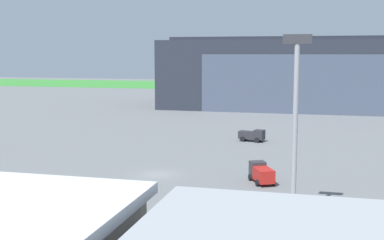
{
  "coord_description": "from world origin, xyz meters",
  "views": [
    {
      "loc": [
        19.34,
        -58.86,
        15.0
      ],
      "look_at": [
        -0.16,
        18.43,
        4.47
      ],
      "focal_mm": 47.62,
      "sensor_mm": 36.0,
      "label": 1
    }
  ],
  "objects_px": {
    "maintenance_hangar": "(363,74)",
    "fuel_bowser": "(261,173)",
    "baggage_tug": "(86,193)",
    "apron_light_mast": "(295,114)",
    "ops_van": "(252,135)"
  },
  "relations": [
    {
      "from": "maintenance_hangar",
      "to": "fuel_bowser",
      "type": "relative_size",
      "value": 22.49
    },
    {
      "from": "apron_light_mast",
      "to": "baggage_tug",
      "type": "bearing_deg",
      "value": 176.62
    },
    {
      "from": "fuel_bowser",
      "to": "baggage_tug",
      "type": "bearing_deg",
      "value": -140.67
    },
    {
      "from": "baggage_tug",
      "to": "ops_van",
      "type": "xyz_separation_m",
      "value": [
        11.19,
        40.48,
        -0.07
      ]
    },
    {
      "from": "fuel_bowser",
      "to": "ops_van",
      "type": "height_order",
      "value": "fuel_bowser"
    },
    {
      "from": "maintenance_hangar",
      "to": "baggage_tug",
      "type": "bearing_deg",
      "value": -108.32
    },
    {
      "from": "maintenance_hangar",
      "to": "baggage_tug",
      "type": "height_order",
      "value": "maintenance_hangar"
    },
    {
      "from": "maintenance_hangar",
      "to": "fuel_bowser",
      "type": "xyz_separation_m",
      "value": [
        -17.35,
        -87.25,
        -8.14
      ]
    },
    {
      "from": "ops_van",
      "to": "maintenance_hangar",
      "type": "bearing_deg",
      "value": 69.78
    },
    {
      "from": "ops_van",
      "to": "apron_light_mast",
      "type": "bearing_deg",
      "value": -77.81
    },
    {
      "from": "ops_van",
      "to": "apron_light_mast",
      "type": "relative_size",
      "value": 0.28
    },
    {
      "from": "baggage_tug",
      "to": "apron_light_mast",
      "type": "xyz_separation_m",
      "value": [
        20.19,
        -1.19,
        8.69
      ]
    },
    {
      "from": "fuel_bowser",
      "to": "maintenance_hangar",
      "type": "bearing_deg",
      "value": 78.75
    },
    {
      "from": "baggage_tug",
      "to": "ops_van",
      "type": "distance_m",
      "value": 42.0
    },
    {
      "from": "maintenance_hangar",
      "to": "fuel_bowser",
      "type": "height_order",
      "value": "maintenance_hangar"
    }
  ]
}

